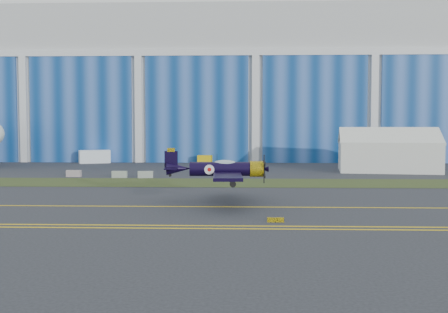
{
  "coord_description": "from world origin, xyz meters",
  "views": [
    {
      "loc": [
        19.66,
        -49.08,
        6.84
      ],
      "look_at": [
        17.65,
        6.48,
        3.63
      ],
      "focal_mm": 42.0,
      "sensor_mm": 36.0,
      "label": 1
    }
  ],
  "objects_px": {
    "warbird": "(220,169)",
    "tent": "(388,149)",
    "shipping_container": "(95,157)",
    "tug": "(205,159)"
  },
  "relations": [
    {
      "from": "warbird",
      "to": "tent",
      "type": "height_order",
      "value": "tent"
    },
    {
      "from": "tent",
      "to": "shipping_container",
      "type": "height_order",
      "value": "tent"
    },
    {
      "from": "warbird",
      "to": "tent",
      "type": "xyz_separation_m",
      "value": [
        24.05,
        33.82,
        0.35
      ]
    },
    {
      "from": "tug",
      "to": "warbird",
      "type": "bearing_deg",
      "value": -79.36
    },
    {
      "from": "warbird",
      "to": "shipping_container",
      "type": "xyz_separation_m",
      "value": [
        -25.56,
        49.59,
        -1.82
      ]
    },
    {
      "from": "warbird",
      "to": "tent",
      "type": "distance_m",
      "value": 41.51
    },
    {
      "from": "shipping_container",
      "to": "tent",
      "type": "bearing_deg",
      "value": -40.76
    },
    {
      "from": "warbird",
      "to": "shipping_container",
      "type": "relative_size",
      "value": 2.33
    },
    {
      "from": "tent",
      "to": "shipping_container",
      "type": "xyz_separation_m",
      "value": [
        -49.61,
        15.77,
        -2.17
      ]
    },
    {
      "from": "shipping_container",
      "to": "tug",
      "type": "relative_size",
      "value": 2.16
    }
  ]
}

